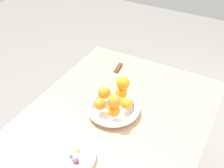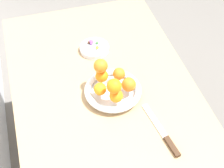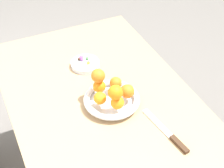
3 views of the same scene
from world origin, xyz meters
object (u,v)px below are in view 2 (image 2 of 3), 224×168
Objects in this scene: orange_2 at (102,76)px; candy_ball_2 at (91,42)px; candy_dish at (94,48)px; orange_3 at (100,89)px; fruit_bowl at (113,91)px; orange_0 at (129,85)px; dining_table at (102,93)px; candy_ball_3 at (97,43)px; orange_6 at (114,86)px; knife at (164,134)px; orange_1 at (119,74)px; orange_5 at (101,66)px; candy_ball_0 at (97,47)px; candy_ball_4 at (90,42)px; orange_4 at (116,96)px; candy_ball_1 at (91,43)px.

candy_ball_2 is at bearing -4.01° from orange_2.
candy_dish is 0.31m from orange_3.
fruit_bowl is 3.99× the size of orange_0.
orange_3 reaches higher than dining_table.
dining_table is 0.15m from fruit_bowl.
candy_ball_3 is (-0.01, -0.02, -0.00)m from candy_ball_2.
knife is at bearing -142.06° from orange_6.
orange_5 is at bearing 81.89° from orange_1.
orange_0 reaches higher than candy_ball_2.
orange_0 is 0.24m from knife.
orange_3 is 0.20× the size of knife.
candy_dish is 2.62× the size of orange_3.
candy_ball_0 is (-0.02, -0.01, 0.02)m from candy_dish.
candy_ball_0 is at bearing -0.85° from fruit_bowl.
orange_1 is 3.32× the size of candy_ball_0.
candy_ball_0 is 0.06× the size of knife.
orange_0 reaches higher than candy_ball_3.
orange_0 is 0.23× the size of knife.
candy_dish is at bearing 133.18° from candy_ball_3.
candy_ball_4 is at bearing 12.81° from orange_1.
candy_dish is 2.31× the size of orange_6.
dining_table is at bearing 179.24° from candy_ball_4.
candy_ball_0 is (0.29, 0.05, -0.04)m from orange_0.
orange_1 is 0.96× the size of orange_2.
orange_0 is 1.08× the size of orange_4.
knife is at bearing -141.65° from orange_3.
orange_2 reaches higher than candy_ball_3.
orange_1 is at bearing -168.84° from candy_ball_2.
orange_3 is 0.32m from candy_ball_3.
knife is (-0.55, -0.14, -0.02)m from candy_ball_1.
candy_ball_2 is at bearing 2.48° from fruit_bowl.
orange_5 is at bearing -17.74° from orange_3.
orange_2 is (0.08, 0.09, -0.00)m from orange_0.
candy_dish is 2.51× the size of orange_2.
dining_table is 19.27× the size of orange_5.
knife is (-0.18, -0.13, -0.06)m from orange_4.
orange_3 is 0.09m from orange_5.
dining_table is 18.74× the size of orange_6.
orange_0 reaches higher than candy_ball_4.
dining_table is 74.34× the size of candy_ball_3.
candy_ball_0 reaches higher than candy_ball_4.
candy_ball_4 is (0.26, -0.01, -0.09)m from orange_5.
orange_2 reaches higher than dining_table.
orange_2 is 0.94× the size of orange_5.
orange_2 is (0.01, 0.07, 0.00)m from orange_1.
orange_5 is (-0.23, 0.03, 0.11)m from candy_dish.
orange_3 is (-0.11, 0.03, 0.15)m from dining_table.
orange_6 is 0.38m from candy_ball_1.
dining_table is 51.52× the size of candy_ball_2.
orange_5 reaches higher than orange_2.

